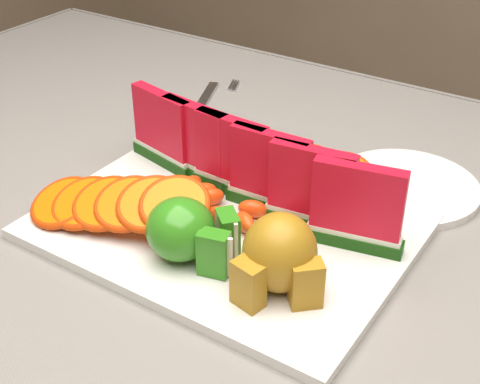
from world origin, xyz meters
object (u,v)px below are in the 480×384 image
(pear_cluster, at_px, (279,256))
(fork, at_px, (205,102))
(side_plate, at_px, (406,187))
(platter, at_px, (227,226))
(apple_cluster, at_px, (187,231))

(pear_cluster, distance_m, fork, 0.47)
(side_plate, bearing_deg, pear_cluster, -96.91)
(platter, distance_m, apple_cluster, 0.09)
(platter, height_order, apple_cluster, apple_cluster)
(apple_cluster, xyz_separation_m, side_plate, (0.13, 0.27, -0.04))
(apple_cluster, height_order, pear_cluster, pear_cluster)
(platter, relative_size, side_plate, 1.74)
(apple_cluster, xyz_separation_m, fork, (-0.22, 0.34, -0.04))
(platter, distance_m, side_plate, 0.24)
(platter, distance_m, pear_cluster, 0.13)
(pear_cluster, bearing_deg, apple_cluster, -174.69)
(side_plate, bearing_deg, platter, -125.48)
(apple_cluster, relative_size, pear_cluster, 1.14)
(pear_cluster, xyz_separation_m, fork, (-0.33, 0.33, -0.05))
(apple_cluster, bearing_deg, platter, 92.15)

